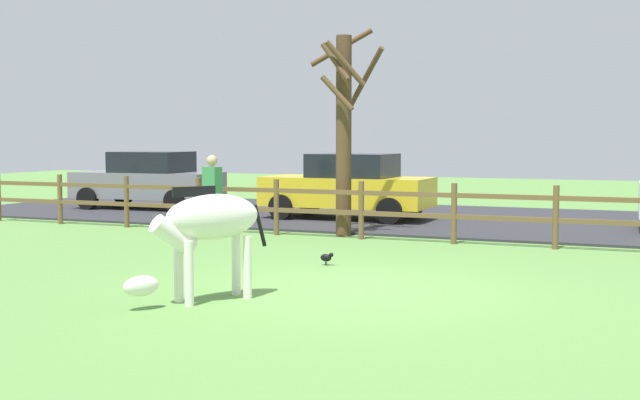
% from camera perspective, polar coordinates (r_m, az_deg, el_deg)
% --- Properties ---
extents(ground_plane, '(60.00, 60.00, 0.00)m').
position_cam_1_polar(ground_plane, '(10.76, 2.87, -6.30)').
color(ground_plane, '#5B8C42').
extents(parking_asphalt, '(28.00, 7.40, 0.05)m').
position_cam_1_polar(parking_asphalt, '(19.68, 12.03, -1.44)').
color(parking_asphalt, '#2D2D33').
rests_on(parking_asphalt, ground_plane).
extents(paddock_fence, '(20.39, 0.11, 1.15)m').
position_cam_1_polar(paddock_fence, '(15.65, 6.09, -0.54)').
color(paddock_fence, brown).
rests_on(paddock_fence, ground_plane).
extents(bare_tree, '(1.69, 1.45, 4.26)m').
position_cam_1_polar(bare_tree, '(16.44, 1.71, 5.21)').
color(bare_tree, '#513A23').
rests_on(bare_tree, ground_plane).
extents(zebra, '(1.23, 1.71, 1.41)m').
position_cam_1_polar(zebra, '(9.97, -7.95, -1.81)').
color(zebra, white).
rests_on(zebra, ground_plane).
extents(crow_on_grass, '(0.22, 0.10, 0.20)m').
position_cam_1_polar(crow_on_grass, '(12.73, 0.47, -4.04)').
color(crow_on_grass, black).
rests_on(crow_on_grass, ground_plane).
extents(parked_car_yellow, '(4.01, 1.90, 1.56)m').
position_cam_1_polar(parked_car_yellow, '(19.49, 2.01, 1.02)').
color(parked_car_yellow, yellow).
rests_on(parked_car_yellow, parking_asphalt).
extents(parked_car_grey, '(4.07, 2.02, 1.56)m').
position_cam_1_polar(parked_car_grey, '(22.76, -11.93, 1.41)').
color(parked_car_grey, slate).
rests_on(parked_car_grey, parking_asphalt).
extents(visitor_near_fence, '(0.40, 0.30, 1.64)m').
position_cam_1_polar(visitor_near_fence, '(16.71, -7.56, 0.63)').
color(visitor_near_fence, '#232847').
rests_on(visitor_near_fence, ground_plane).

